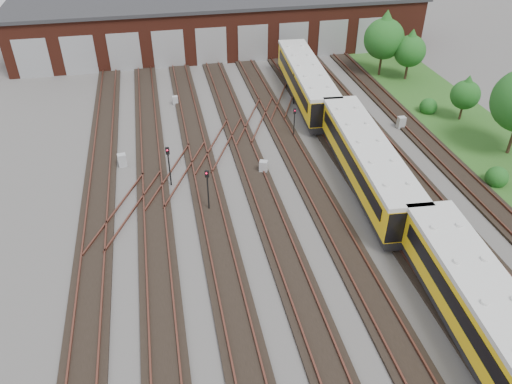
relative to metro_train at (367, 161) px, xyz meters
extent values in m
plane|color=#484643|center=(-6.00, -5.87, -2.06)|extent=(120.00, 120.00, 0.00)
cube|color=black|center=(-20.00, -5.87, -1.97)|extent=(2.40, 70.00, 0.18)
cube|color=brown|center=(-20.72, -5.87, -1.81)|extent=(0.10, 70.00, 0.15)
cube|color=brown|center=(-19.28, -5.87, -1.81)|extent=(0.10, 70.00, 0.15)
cube|color=black|center=(-16.00, -5.87, -1.97)|extent=(2.40, 70.00, 0.18)
cube|color=brown|center=(-16.72, -5.87, -1.81)|extent=(0.10, 70.00, 0.15)
cube|color=brown|center=(-15.28, -5.87, -1.81)|extent=(0.10, 70.00, 0.15)
cube|color=black|center=(-12.00, -5.87, -1.97)|extent=(2.40, 70.00, 0.18)
cube|color=brown|center=(-12.72, -5.87, -1.81)|extent=(0.10, 70.00, 0.15)
cube|color=brown|center=(-11.28, -5.87, -1.81)|extent=(0.10, 70.00, 0.15)
cube|color=black|center=(-8.00, -5.87, -1.97)|extent=(2.40, 70.00, 0.18)
cube|color=brown|center=(-8.72, -5.87, -1.81)|extent=(0.10, 70.00, 0.15)
cube|color=brown|center=(-7.28, -5.87, -1.81)|extent=(0.10, 70.00, 0.15)
cube|color=black|center=(-4.00, -5.87, -1.97)|extent=(2.40, 70.00, 0.18)
cube|color=brown|center=(-4.72, -5.87, -1.81)|extent=(0.10, 70.00, 0.15)
cube|color=brown|center=(-3.28, -5.87, -1.81)|extent=(0.10, 70.00, 0.15)
cube|color=black|center=(0.00, -5.87, -1.97)|extent=(2.40, 70.00, 0.18)
cube|color=brown|center=(-0.72, -5.87, -1.81)|extent=(0.10, 70.00, 0.15)
cube|color=brown|center=(0.72, -5.87, -1.81)|extent=(0.10, 70.00, 0.15)
cube|color=black|center=(4.00, -5.87, -1.97)|extent=(2.40, 70.00, 0.18)
cube|color=brown|center=(3.28, -5.87, -1.81)|extent=(0.10, 70.00, 0.15)
cube|color=brown|center=(4.72, -5.87, -1.81)|extent=(0.10, 70.00, 0.15)
cube|color=black|center=(8.00, -5.87, -1.97)|extent=(2.40, 70.00, 0.18)
cube|color=brown|center=(7.28, -5.87, -1.81)|extent=(0.10, 70.00, 0.15)
cube|color=brown|center=(8.72, -5.87, -1.81)|extent=(0.10, 70.00, 0.15)
cube|color=brown|center=(-14.00, 4.13, -1.81)|extent=(5.40, 9.62, 0.15)
cube|color=brown|center=(-10.00, 8.13, -1.81)|extent=(5.40, 9.62, 0.15)
cube|color=brown|center=(-6.00, 12.13, -1.81)|extent=(5.40, 9.62, 0.15)
cube|color=brown|center=(-18.00, 0.13, -1.81)|extent=(5.40, 9.62, 0.15)
cube|color=brown|center=(-2.00, 16.13, -1.81)|extent=(5.40, 9.62, 0.15)
cube|color=#4E1E13|center=(-6.00, 34.13, 0.94)|extent=(50.00, 12.00, 6.00)
cube|color=#9A9C9F|center=(-28.00, 28.11, 0.14)|extent=(3.60, 0.12, 4.40)
cube|color=#9A9C9F|center=(-23.00, 28.11, 0.14)|extent=(3.60, 0.12, 4.40)
cube|color=#9A9C9F|center=(-18.00, 28.11, 0.14)|extent=(3.60, 0.12, 4.40)
cube|color=#9A9C9F|center=(-13.00, 28.11, 0.14)|extent=(3.60, 0.12, 4.40)
cube|color=#9A9C9F|center=(-8.00, 28.11, 0.14)|extent=(3.60, 0.12, 4.40)
cube|color=#9A9C9F|center=(-3.00, 28.11, 0.14)|extent=(3.60, 0.12, 4.40)
cube|color=#9A9C9F|center=(2.00, 28.11, 0.14)|extent=(3.60, 0.12, 4.40)
cube|color=#9A9C9F|center=(7.00, 28.11, 0.14)|extent=(3.60, 0.12, 4.40)
cube|color=#9A9C9F|center=(12.00, 28.11, 0.14)|extent=(3.60, 0.12, 4.40)
cube|color=#244C19|center=(13.00, 4.13, -2.04)|extent=(8.00, 55.00, 0.05)
cube|color=black|center=(0.00, -16.00, -1.40)|extent=(3.72, 16.50, 0.65)
cube|color=#DAA50B|center=(0.00, -16.00, 0.12)|extent=(4.04, 16.52, 2.40)
cube|color=silver|center=(0.00, -16.00, 1.49)|extent=(4.15, 16.53, 0.33)
cube|color=black|center=(-1.44, -15.89, 0.39)|extent=(1.14, 14.36, 0.93)
cube|color=black|center=(0.00, 0.00, -1.40)|extent=(3.72, 16.50, 0.65)
cube|color=#DAA50B|center=(0.00, 0.00, 0.12)|extent=(4.04, 16.52, 2.40)
cube|color=silver|center=(0.00, 0.00, 1.49)|extent=(4.15, 16.53, 0.33)
cube|color=black|center=(-1.44, 0.11, 0.39)|extent=(1.14, 14.36, 0.93)
cube|color=black|center=(1.44, -0.11, 0.39)|extent=(1.14, 14.36, 0.93)
cube|color=black|center=(0.00, 16.00, -1.40)|extent=(3.72, 16.50, 0.65)
cube|color=#DAA50B|center=(0.00, 16.00, 0.12)|extent=(4.04, 16.52, 2.40)
cube|color=silver|center=(0.00, 16.00, 1.49)|extent=(4.15, 16.53, 0.33)
cube|color=black|center=(-1.44, 16.11, 0.39)|extent=(1.14, 14.36, 0.93)
cube|color=black|center=(1.44, 15.89, 0.39)|extent=(1.14, 14.36, 0.93)
cylinder|color=black|center=(-12.14, -0.94, -0.64)|extent=(0.10, 0.10, 2.83)
cube|color=black|center=(-12.14, -0.94, 1.03)|extent=(0.30, 0.25, 0.52)
sphere|color=#FE0E38|center=(-12.14, -1.04, 1.14)|extent=(0.13, 0.13, 0.13)
cylinder|color=black|center=(-14.59, 2.91, -0.69)|extent=(0.11, 0.11, 2.75)
cube|color=black|center=(-14.59, 2.91, 0.97)|extent=(0.30, 0.20, 0.56)
sphere|color=#FE0E38|center=(-14.59, 2.79, 1.09)|extent=(0.14, 0.14, 0.14)
cylinder|color=black|center=(-1.37, 15.38, -0.73)|extent=(0.11, 0.11, 2.65)
cube|color=black|center=(-1.37, 15.38, 0.86)|extent=(0.28, 0.18, 0.53)
sphere|color=#FE0E38|center=(-1.37, 15.27, 0.97)|extent=(0.13, 0.13, 0.13)
cylinder|color=black|center=(-3.31, 8.37, -0.87)|extent=(0.09, 0.09, 2.38)
cube|color=black|center=(-3.31, 8.37, 0.54)|extent=(0.24, 0.17, 0.44)
sphere|color=#FE0E38|center=(-3.31, 8.28, 0.63)|extent=(0.11, 0.11, 0.11)
cube|color=#A4A6A9|center=(-18.27, 6.53, -1.52)|extent=(0.72, 0.63, 1.09)
cube|color=#A4A6A9|center=(-13.18, 17.65, -1.62)|extent=(0.56, 0.47, 0.88)
cube|color=#A4A6A9|center=(-7.23, 3.19, -1.53)|extent=(0.79, 0.74, 1.06)
cube|color=#A4A6A9|center=(3.29, 17.19, -1.61)|extent=(0.68, 0.64, 0.91)
cube|color=#A4A6A9|center=(6.94, 8.16, -1.51)|extent=(0.67, 0.56, 1.11)
cylinder|color=#352318|center=(10.28, 20.91, -0.93)|extent=(0.26, 0.26, 2.27)
sphere|color=#164D16|center=(10.28, 20.91, 2.09)|extent=(4.41, 4.41, 4.41)
cone|color=#164D16|center=(10.28, 20.91, 3.67)|extent=(3.78, 3.78, 3.15)
cylinder|color=#352318|center=(12.67, 19.13, -1.19)|extent=(0.27, 0.27, 1.75)
sphere|color=#164D16|center=(12.67, 19.13, 1.15)|extent=(3.41, 3.41, 3.41)
cone|color=#164D16|center=(12.67, 19.13, 2.37)|extent=(2.92, 2.92, 2.43)
cylinder|color=#352318|center=(13.81, 1.93, -0.74)|extent=(0.27, 0.27, 2.63)
cylinder|color=#352318|center=(13.22, 8.61, -1.37)|extent=(0.21, 0.21, 1.39)
sphere|color=#164D16|center=(13.22, 8.61, 0.48)|extent=(2.70, 2.70, 2.70)
cone|color=#164D16|center=(13.22, 8.61, 1.45)|extent=(2.31, 2.31, 1.93)
sphere|color=#164D16|center=(10.00, -2.08, -1.20)|extent=(1.72, 1.72, 1.72)
sphere|color=#164D16|center=(10.99, 10.72, -1.22)|extent=(1.69, 1.69, 1.69)
sphere|color=#164D16|center=(15.16, 24.33, -1.31)|extent=(1.49, 1.49, 1.49)
camera|label=1|loc=(-14.74, -29.78, 19.41)|focal=35.00mm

